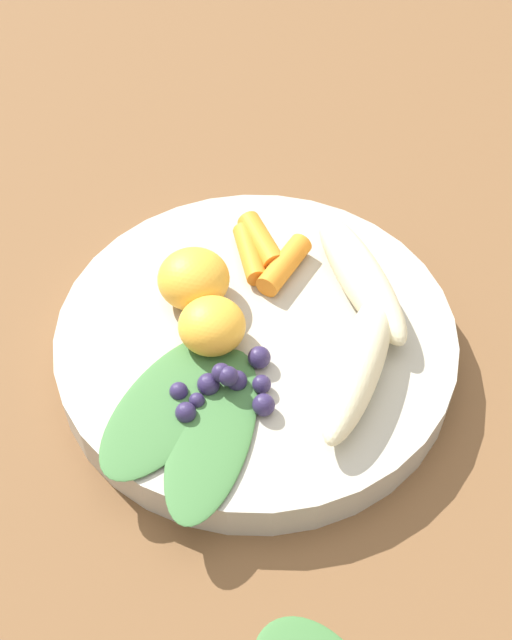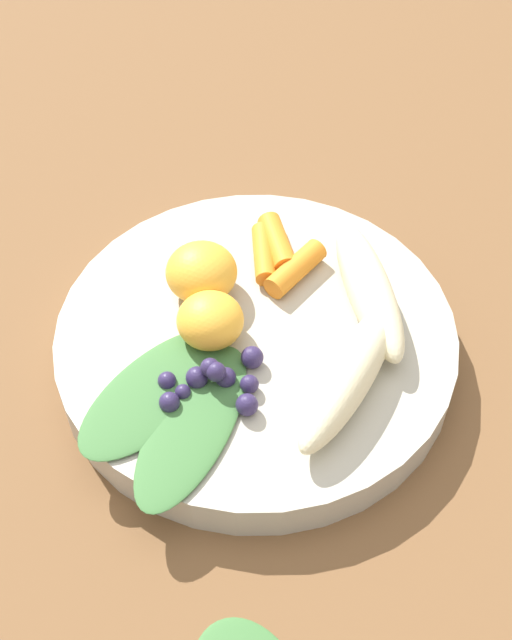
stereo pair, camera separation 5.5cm
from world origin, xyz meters
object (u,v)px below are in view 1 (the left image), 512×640
bowl (256,343)px  orange_segment_near (212,326)px  banana_peeled_right (359,363)px  banana_peeled_left (361,276)px

bowl → orange_segment_near: 0.04m
banana_peeled_right → banana_peeled_left: bearing=14.8°
banana_peeled_right → orange_segment_near: (-0.09, 0.04, 0.00)m
bowl → orange_segment_near: size_ratio=6.11×
bowl → orange_segment_near: (-0.03, -0.01, 0.03)m
bowl → banana_peeled_left: bearing=21.9°
banana_peeled_right → orange_segment_near: size_ratio=2.88×
bowl → banana_peeled_left: (0.07, 0.03, 0.03)m
banana_peeled_right → orange_segment_near: orange_segment_near is taller
bowl → banana_peeled_right: banana_peeled_right is taller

